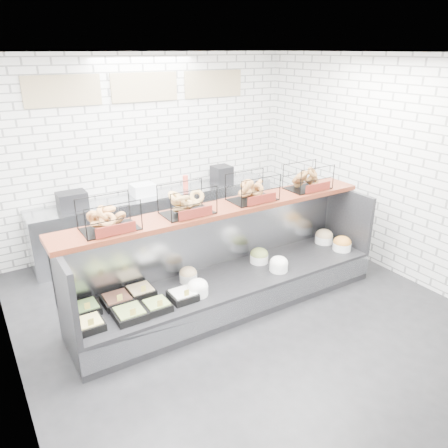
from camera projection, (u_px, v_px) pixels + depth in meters
ground at (244, 315)px, 5.35m from camera, size 5.50×5.50×0.00m
room_shell at (218, 140)px, 5.06m from camera, size 5.02×5.51×3.01m
display_case at (228, 280)px, 5.50m from camera, size 4.00×0.90×1.20m
bagel_shelf at (222, 197)px, 5.25m from camera, size 4.10×0.50×0.40m
prep_counter at (160, 219)px, 7.09m from camera, size 4.00×0.60×1.20m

